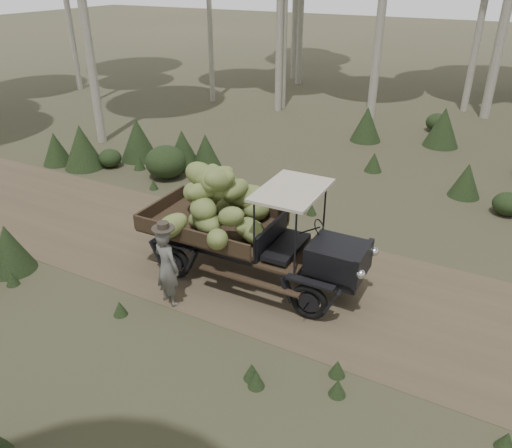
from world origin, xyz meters
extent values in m
plane|color=#473D2B|center=(0.00, 0.00, 0.00)|extent=(120.00, 120.00, 0.00)
cube|color=brown|center=(0.00, 0.00, 0.00)|extent=(70.00, 4.00, 0.01)
cube|color=black|center=(0.83, -0.25, 0.96)|extent=(0.97, 0.92, 0.53)
cube|color=black|center=(1.36, -0.24, 0.96)|extent=(0.11, 0.96, 0.59)
cube|color=black|center=(-0.51, -0.27, 1.05)|extent=(0.10, 1.34, 0.53)
cube|color=#38281C|center=(-1.85, -0.29, 0.96)|extent=(2.71, 1.76, 0.08)
cube|color=#38281C|center=(-1.86, 0.57, 1.13)|extent=(2.68, 0.10, 0.31)
cube|color=#38281C|center=(-1.84, -1.15, 1.13)|extent=(2.68, 0.10, 0.31)
cube|color=#38281C|center=(-3.19, -0.31, 1.13)|extent=(0.08, 1.72, 0.31)
cube|color=#BFB19E|center=(-0.10, -0.26, 2.13)|extent=(1.12, 1.64, 0.06)
cube|color=black|center=(-0.85, 0.09, 0.59)|extent=(4.41, 0.16, 0.17)
cube|color=black|center=(-0.84, -0.64, 0.59)|extent=(4.41, 0.16, 0.17)
torus|color=black|center=(0.63, 0.51, 0.36)|extent=(0.73, 0.14, 0.73)
torus|color=black|center=(0.65, -1.02, 0.36)|extent=(0.73, 0.14, 0.73)
torus|color=black|center=(-2.34, 0.47, 0.36)|extent=(0.73, 0.14, 0.73)
torus|color=black|center=(-2.32, -1.06, 0.36)|extent=(0.73, 0.14, 0.73)
sphere|color=beige|center=(1.43, 0.19, 1.01)|extent=(0.17, 0.17, 0.17)
sphere|color=beige|center=(1.44, -0.67, 1.01)|extent=(0.17, 0.17, 0.17)
ellipsoid|color=olive|center=(-0.87, -0.48, 1.24)|extent=(0.53, 0.92, 0.65)
ellipsoid|color=olive|center=(-2.52, 0.00, 1.47)|extent=(0.76, 0.81, 0.54)
ellipsoid|color=olive|center=(-1.88, -0.54, 1.85)|extent=(0.67, 0.78, 0.38)
ellipsoid|color=olive|center=(-1.61, -0.39, 2.08)|extent=(0.63, 0.86, 0.64)
ellipsoid|color=olive|center=(-0.78, -0.58, 1.26)|extent=(0.87, 0.72, 0.60)
ellipsoid|color=olive|center=(-1.32, 0.28, 1.52)|extent=(0.57, 0.78, 0.57)
ellipsoid|color=olive|center=(-1.69, 0.06, 1.80)|extent=(0.79, 0.87, 0.64)
ellipsoid|color=olive|center=(-2.05, -0.37, 2.10)|extent=(0.77, 0.52, 0.63)
ellipsoid|color=olive|center=(-1.72, -0.68, 1.24)|extent=(0.95, 0.85, 0.53)
ellipsoid|color=olive|center=(-1.81, -0.68, 1.52)|extent=(0.88, 0.79, 0.61)
ellipsoid|color=olive|center=(-1.95, -0.20, 1.76)|extent=(0.50, 0.80, 0.37)
ellipsoid|color=olive|center=(-1.82, -0.36, 2.06)|extent=(0.81, 0.93, 0.56)
ellipsoid|color=olive|center=(-1.14, 0.30, 1.24)|extent=(0.60, 0.86, 0.62)
ellipsoid|color=olive|center=(-1.27, 0.28, 1.56)|extent=(0.88, 0.54, 0.53)
ellipsoid|color=olive|center=(-1.79, -0.14, 1.79)|extent=(0.82, 0.84, 0.58)
ellipsoid|color=olive|center=(-1.74, -0.31, 2.06)|extent=(0.93, 0.88, 0.67)
ellipsoid|color=olive|center=(-1.73, 0.24, 1.16)|extent=(0.82, 0.63, 0.57)
ellipsoid|color=olive|center=(-1.39, 0.14, 1.56)|extent=(0.65, 0.48, 0.42)
ellipsoid|color=olive|center=(-1.93, -0.15, 1.82)|extent=(0.86, 0.80, 0.43)
ellipsoid|color=olive|center=(-1.76, -0.30, 2.09)|extent=(0.80, 0.79, 0.58)
ellipsoid|color=olive|center=(-2.00, -0.47, 1.23)|extent=(0.72, 0.79, 0.59)
ellipsoid|color=olive|center=(-1.14, -0.74, 1.55)|extent=(0.81, 0.54, 0.61)
ellipsoid|color=olive|center=(-1.42, -0.06, 1.79)|extent=(0.50, 0.74, 0.43)
ellipsoid|color=olive|center=(-1.90, -0.33, 2.05)|extent=(0.62, 0.75, 0.47)
ellipsoid|color=olive|center=(-2.33, 0.18, 1.26)|extent=(0.76, 0.52, 0.54)
ellipsoid|color=olive|center=(-1.60, 0.20, 1.57)|extent=(0.62, 0.85, 0.58)
ellipsoid|color=olive|center=(-1.79, -0.28, 1.81)|extent=(0.87, 0.62, 0.50)
ellipsoid|color=olive|center=(-1.64, -0.28, 2.05)|extent=(0.80, 0.49, 0.61)
ellipsoid|color=olive|center=(-2.22, -1.20, 1.28)|extent=(0.91, 0.86, 0.72)
ellipsoid|color=olive|center=(-1.17, -1.19, 1.26)|extent=(0.78, 0.87, 0.67)
imported|color=#5B5953|center=(-1.89, -1.83, 0.80)|extent=(0.66, 0.51, 1.59)
cylinder|color=#332C24|center=(-1.89, -1.83, 1.61)|extent=(0.52, 0.52, 0.02)
cylinder|color=#332C24|center=(-1.89, -1.83, 1.67)|extent=(0.26, 0.26, 0.13)
ellipsoid|color=#233319|center=(-8.00, 3.15, 0.29)|extent=(0.72, 0.72, 0.58)
cone|color=#233319|center=(-5.86, 4.54, 0.34)|extent=(0.61, 0.61, 0.68)
cone|color=#233319|center=(-0.45, 6.78, 0.31)|extent=(0.56, 0.56, 0.62)
cone|color=#233319|center=(0.96, 10.37, 0.70)|extent=(1.25, 1.25, 1.39)
cone|color=#233319|center=(-1.60, 9.67, 0.63)|extent=(1.13, 1.13, 1.25)
ellipsoid|color=#233319|center=(3.49, 5.40, 0.30)|extent=(0.74, 0.74, 0.59)
cone|color=#233319|center=(-5.53, -2.48, 0.53)|extent=(0.95, 0.95, 1.06)
cone|color=#233319|center=(-7.06, 3.42, 0.21)|extent=(0.38, 0.38, 0.42)
ellipsoid|color=#233319|center=(-5.86, 3.27, 0.50)|extent=(1.23, 1.23, 0.99)
cone|color=#233319|center=(-5.27, 4.57, 0.55)|extent=(1.00, 1.00, 1.11)
cone|color=#233319|center=(-5.95, 4.27, 0.61)|extent=(1.09, 1.09, 1.21)
cone|color=#233319|center=(-7.66, 4.16, 0.69)|extent=(1.24, 1.24, 1.37)
cone|color=#233319|center=(-8.71, 2.72, 0.70)|extent=(1.26, 1.26, 1.40)
cone|color=#233319|center=(2.35, 6.11, 0.49)|extent=(0.88, 0.88, 0.98)
ellipsoid|color=#233319|center=(0.49, 12.13, 0.36)|extent=(0.87, 0.87, 0.70)
cone|color=#233319|center=(-9.73, 2.54, 0.52)|extent=(0.94, 0.94, 1.05)
cone|color=#233319|center=(-5.06, -2.87, 0.15)|extent=(0.27, 0.27, 0.30)
cone|color=#233319|center=(-2.31, 2.88, 0.15)|extent=(0.27, 0.27, 0.30)
cone|color=#233319|center=(-5.64, 2.37, 0.15)|extent=(0.27, 0.27, 0.30)
cone|color=#233319|center=(1.76, -2.52, 0.15)|extent=(0.27, 0.27, 0.30)
cone|color=#233319|center=(-2.46, -2.58, 0.15)|extent=(0.27, 0.27, 0.30)
cone|color=#233319|center=(-0.96, 3.00, 0.15)|extent=(0.27, 0.27, 0.30)
cone|color=#233319|center=(-1.26, 2.99, 0.15)|extent=(0.27, 0.27, 0.30)
cone|color=#233319|center=(0.47, -2.84, 0.15)|extent=(0.27, 0.27, 0.30)
cone|color=#233319|center=(1.62, -2.14, 0.15)|extent=(0.27, 0.27, 0.30)
cone|color=#233319|center=(-2.39, 2.12, 0.15)|extent=(0.27, 0.27, 0.30)
cone|color=#233319|center=(0.61, -2.96, 0.15)|extent=(0.27, 0.27, 0.30)
cone|color=#233319|center=(4.08, -2.35, 0.15)|extent=(0.27, 0.27, 0.30)
camera|label=1|loc=(3.30, -7.96, 5.79)|focal=35.00mm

